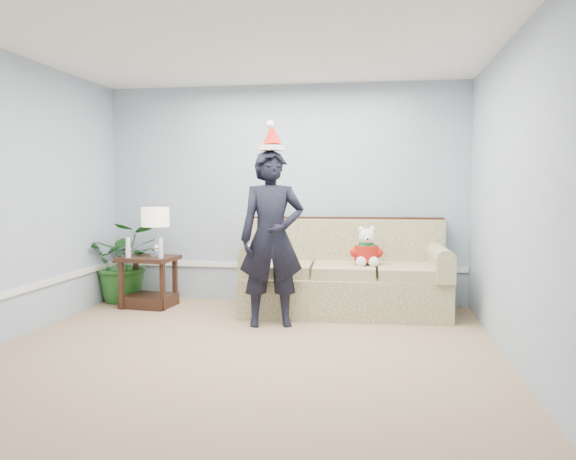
# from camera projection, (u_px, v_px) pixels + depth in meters

# --- Properties ---
(room_shell) EXTENTS (4.54, 5.04, 2.74)m
(room_shell) POSITION_uv_depth(u_px,v_px,m) (234.00, 199.00, 4.53)
(room_shell) COLOR tan
(room_shell) RESTS_ON ground
(wainscot_trim) EXTENTS (4.49, 4.99, 0.06)m
(wainscot_trim) POSITION_uv_depth(u_px,v_px,m) (154.00, 281.00, 5.95)
(wainscot_trim) COLOR white
(wainscot_trim) RESTS_ON room_shell
(sofa) EXTENTS (2.35, 1.09, 1.08)m
(sofa) POSITION_uv_depth(u_px,v_px,m) (344.00, 279.00, 6.48)
(sofa) COLOR #4F5A2A
(sofa) RESTS_ON room_shell
(side_table) EXTENTS (0.69, 0.60, 0.61)m
(side_table) POSITION_uv_depth(u_px,v_px,m) (149.00, 287.00, 6.77)
(side_table) COLOR #311A12
(side_table) RESTS_ON room_shell
(table_lamp) EXTENTS (0.33, 0.33, 0.59)m
(table_lamp) POSITION_uv_depth(u_px,v_px,m) (155.00, 219.00, 6.68)
(table_lamp) COLOR silver
(table_lamp) RESTS_ON side_table
(candle_pair) EXTENTS (0.46, 0.06, 0.24)m
(candle_pair) POSITION_uv_depth(u_px,v_px,m) (144.00, 249.00, 6.58)
(candle_pair) COLOR silver
(candle_pair) RESTS_ON side_table
(houseplant) EXTENTS (1.13, 1.06, 1.01)m
(houseplant) POSITION_uv_depth(u_px,v_px,m) (125.00, 262.00, 7.06)
(houseplant) COLOR #225F21
(houseplant) RESTS_ON room_shell
(man) EXTENTS (0.75, 0.59, 1.83)m
(man) POSITION_uv_depth(u_px,v_px,m) (272.00, 238.00, 5.80)
(man) COLOR black
(man) RESTS_ON room_shell
(santa_hat) EXTENTS (0.32, 0.34, 0.30)m
(santa_hat) POSITION_uv_depth(u_px,v_px,m) (272.00, 138.00, 5.74)
(santa_hat) COLOR white
(santa_hat) RESTS_ON man
(teddy_bear) EXTENTS (0.30, 0.32, 0.44)m
(teddy_bear) POSITION_uv_depth(u_px,v_px,m) (366.00, 251.00, 6.29)
(teddy_bear) COLOR white
(teddy_bear) RESTS_ON sofa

